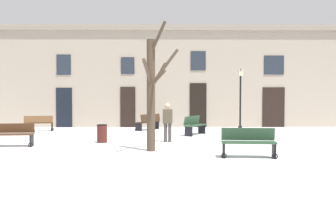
# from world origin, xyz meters

# --- Properties ---
(ground_plane) EXTENTS (34.79, 34.79, 0.00)m
(ground_plane) POSITION_xyz_m (0.00, 0.00, 0.00)
(ground_plane) COLOR white
(building_facade) EXTENTS (21.74, 0.60, 6.36)m
(building_facade) POSITION_xyz_m (0.01, 8.69, 3.24)
(building_facade) COLOR tan
(building_facade) RESTS_ON ground
(tree_right_of_center) EXTENTS (1.21, 1.63, 4.38)m
(tree_right_of_center) POSITION_xyz_m (-0.59, -2.18, 2.09)
(tree_right_of_center) COLOR #4C3D2D
(tree_right_of_center) RESTS_ON ground
(streetlamp) EXTENTS (0.30, 0.30, 3.52)m
(streetlamp) POSITION_xyz_m (4.23, 6.67, 2.17)
(streetlamp) COLOR black
(streetlamp) RESTS_ON ground
(litter_bin) EXTENTS (0.44, 0.44, 0.74)m
(litter_bin) POSITION_xyz_m (-2.72, 0.32, 0.38)
(litter_bin) COLOR #4C1E19
(litter_bin) RESTS_ON ground
(bench_by_litter_bin) EXTENTS (1.71, 0.67, 0.91)m
(bench_by_litter_bin) POSITION_xyz_m (2.42, -3.60, 0.47)
(bench_by_litter_bin) COLOR #2D4C33
(bench_by_litter_bin) RESTS_ON ground
(bench_back_to_back_right) EXTENTS (1.59, 0.77, 0.86)m
(bench_back_to_back_right) POSITION_xyz_m (-7.03, 5.61, 0.45)
(bench_back_to_back_right) COLOR brown
(bench_back_to_back_right) RESTS_ON ground
(bench_back_to_back_left) EXTENTS (1.40, 1.75, 0.92)m
(bench_back_to_back_left) POSITION_xyz_m (-1.06, 6.36, 0.47)
(bench_back_to_back_left) COLOR #3D2819
(bench_back_to_back_left) RESTS_ON ground
(bench_near_center_tree) EXTENTS (1.70, 0.64, 0.87)m
(bench_near_center_tree) POSITION_xyz_m (-5.95, -0.88, 0.45)
(bench_near_center_tree) COLOR #51331E
(bench_near_center_tree) RESTS_ON ground
(bench_facing_shops) EXTENTS (1.23, 1.73, 0.94)m
(bench_facing_shops) POSITION_xyz_m (1.32, 3.50, 0.49)
(bench_facing_shops) COLOR #2D4C33
(bench_facing_shops) RESTS_ON ground
(person_by_shop_door) EXTENTS (0.41, 0.28, 1.61)m
(person_by_shop_door) POSITION_xyz_m (-0.03, 0.50, 0.88)
(person_by_shop_door) COLOR #403D3A
(person_by_shop_door) RESTS_ON ground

